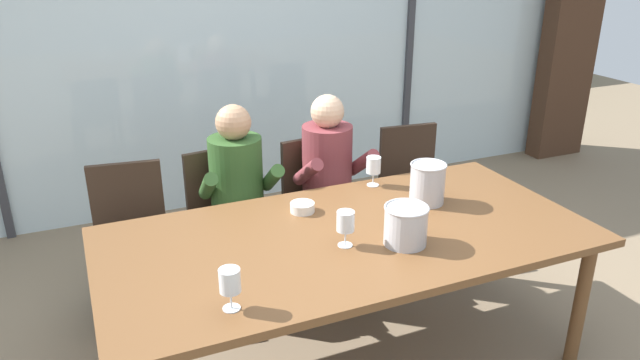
# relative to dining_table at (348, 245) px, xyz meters

# --- Properties ---
(ground) EXTENTS (14.00, 14.00, 0.00)m
(ground) POSITION_rel_dining_table_xyz_m (0.00, 1.00, -0.69)
(ground) COLOR #847056
(window_glass_panel) EXTENTS (7.58, 0.03, 2.60)m
(window_glass_panel) POSITION_rel_dining_table_xyz_m (0.00, 2.31, 0.61)
(window_glass_panel) COLOR silver
(window_glass_panel) RESTS_ON ground
(window_mullion_right) EXTENTS (0.06, 0.06, 2.60)m
(window_mullion_right) POSITION_rel_dining_table_xyz_m (1.71, 2.29, 0.61)
(window_mullion_right) COLOR #38383D
(window_mullion_right) RESTS_ON ground
(hillside_vineyard) EXTENTS (13.58, 2.40, 1.52)m
(hillside_vineyard) POSITION_rel_dining_table_xyz_m (0.00, 6.49, 0.07)
(hillside_vineyard) COLOR #386633
(hillside_vineyard) RESTS_ON ground
(curtain_heavy_drape) EXTENTS (0.56, 0.20, 2.60)m
(curtain_heavy_drape) POSITION_rel_dining_table_xyz_m (3.44, 2.13, 0.61)
(curtain_heavy_drape) COLOR #472D1E
(curtain_heavy_drape) RESTS_ON ground
(dining_table) EXTENTS (2.38, 1.16, 0.76)m
(dining_table) POSITION_rel_dining_table_xyz_m (0.00, 0.00, 0.00)
(dining_table) COLOR brown
(dining_table) RESTS_ON ground
(chair_near_curtain) EXTENTS (0.49, 0.49, 0.89)m
(chair_near_curtain) POSITION_rel_dining_table_xyz_m (-0.94, 0.99, -0.18)
(chair_near_curtain) COLOR #332319
(chair_near_curtain) RESTS_ON ground
(chair_left_of_center) EXTENTS (0.49, 0.49, 0.89)m
(chair_left_of_center) POSITION_rel_dining_table_xyz_m (-0.36, 1.01, -0.18)
(chair_left_of_center) COLOR #332319
(chair_left_of_center) RESTS_ON ground
(chair_center) EXTENTS (0.49, 0.49, 0.89)m
(chair_center) POSITION_rel_dining_table_xyz_m (0.27, 0.99, -0.18)
(chair_center) COLOR #332319
(chair_center) RESTS_ON ground
(chair_right_of_center) EXTENTS (0.48, 0.48, 0.89)m
(chair_right_of_center) POSITION_rel_dining_table_xyz_m (0.98, 0.98, -0.18)
(chair_right_of_center) COLOR #332319
(chair_right_of_center) RESTS_ON ground
(person_olive_shirt) EXTENTS (0.48, 0.63, 1.21)m
(person_olive_shirt) POSITION_rel_dining_table_xyz_m (-0.30, 0.85, -0.00)
(person_olive_shirt) COLOR #2D5123
(person_olive_shirt) RESTS_ON ground
(person_maroon_top) EXTENTS (0.47, 0.62, 1.21)m
(person_maroon_top) POSITION_rel_dining_table_xyz_m (0.30, 0.85, -0.00)
(person_maroon_top) COLOR brown
(person_maroon_top) RESTS_ON ground
(ice_bucket_primary) EXTENTS (0.20, 0.20, 0.22)m
(ice_bucket_primary) POSITION_rel_dining_table_xyz_m (0.55, 0.16, 0.18)
(ice_bucket_primary) COLOR #B7B7BC
(ice_bucket_primary) RESTS_ON dining_table
(ice_bucket_secondary) EXTENTS (0.21, 0.21, 0.19)m
(ice_bucket_secondary) POSITION_rel_dining_table_xyz_m (0.20, -0.20, 0.16)
(ice_bucket_secondary) COLOR #B7B7BC
(ice_bucket_secondary) RESTS_ON dining_table
(tasting_bowl) EXTENTS (0.13, 0.13, 0.05)m
(tasting_bowl) POSITION_rel_dining_table_xyz_m (-0.11, 0.32, 0.09)
(tasting_bowl) COLOR silver
(tasting_bowl) RESTS_ON dining_table
(wine_glass_by_left_taster) EXTENTS (0.08, 0.08, 0.17)m
(wine_glass_by_left_taster) POSITION_rel_dining_table_xyz_m (0.40, 0.49, 0.19)
(wine_glass_by_left_taster) COLOR silver
(wine_glass_by_left_taster) RESTS_ON dining_table
(wine_glass_near_bucket) EXTENTS (0.08, 0.08, 0.17)m
(wine_glass_near_bucket) POSITION_rel_dining_table_xyz_m (-0.07, -0.11, 0.18)
(wine_glass_near_bucket) COLOR silver
(wine_glass_near_bucket) RESTS_ON dining_table
(wine_glass_center_pour) EXTENTS (0.08, 0.08, 0.17)m
(wine_glass_center_pour) POSITION_rel_dining_table_xyz_m (-0.69, -0.39, 0.18)
(wine_glass_center_pour) COLOR silver
(wine_glass_center_pour) RESTS_ON dining_table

